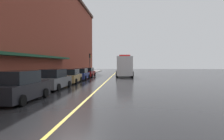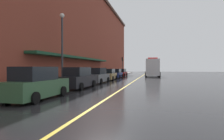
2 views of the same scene
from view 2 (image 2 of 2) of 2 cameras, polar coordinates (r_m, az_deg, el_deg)
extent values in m
plane|color=#232326|center=(34.13, 7.68, -2.39)|extent=(112.00, 112.00, 0.00)
cube|color=gray|center=(35.18, -2.44, -2.16)|extent=(2.40, 70.00, 0.15)
cube|color=gold|center=(34.13, 7.68, -2.38)|extent=(0.16, 70.00, 0.01)
cube|color=brown|center=(37.31, -13.98, 10.25)|extent=(12.26, 64.00, 16.07)
cube|color=#19472D|center=(26.80, -8.76, 3.38)|extent=(1.20, 22.40, 0.24)
cube|color=#2D5133|center=(12.41, -20.78, -4.93)|extent=(1.80, 4.78, 0.96)
cube|color=black|center=(12.16, -21.43, -0.93)|extent=(1.58, 2.64, 0.78)
cylinder|color=black|center=(14.14, -20.29, -5.59)|extent=(0.23, 0.64, 0.64)
cylinder|color=black|center=(13.26, -14.05, -5.99)|extent=(0.23, 0.64, 0.64)
cylinder|color=black|center=(11.82, -28.33, -6.88)|extent=(0.23, 0.64, 0.64)
cylinder|color=black|center=(10.76, -21.42, -7.60)|extent=(0.23, 0.64, 0.64)
cube|color=black|center=(17.91, -9.64, -3.17)|extent=(1.92, 4.80, 0.94)
cube|color=black|center=(17.66, -9.97, -0.44)|extent=(1.67, 2.66, 0.77)
cylinder|color=black|center=(19.63, -10.22, -3.79)|extent=(0.24, 0.65, 0.64)
cylinder|color=black|center=(18.96, -5.37, -3.94)|extent=(0.24, 0.65, 0.64)
cylinder|color=black|center=(17.03, -14.40, -4.50)|extent=(0.24, 0.65, 0.64)
cylinder|color=black|center=(16.25, -8.94, -4.73)|extent=(0.24, 0.65, 0.64)
cube|color=#595B60|center=(23.75, -4.18, -2.25)|extent=(1.92, 4.74, 0.90)
cube|color=black|center=(23.50, -4.37, -0.28)|extent=(1.67, 2.63, 0.74)
cylinder|color=black|center=(25.42, -5.03, -2.74)|extent=(0.24, 0.65, 0.64)
cylinder|color=black|center=(24.89, -1.17, -2.81)|extent=(0.24, 0.65, 0.64)
cylinder|color=black|center=(22.72, -7.48, -3.16)|extent=(0.24, 0.65, 0.64)
cylinder|color=black|center=(22.11, -3.21, -3.26)|extent=(0.24, 0.65, 0.64)
cube|color=#A5844C|center=(29.35, -1.05, -1.75)|extent=(1.93, 4.61, 0.82)
cube|color=black|center=(29.10, -1.15, -0.30)|extent=(1.70, 2.55, 0.67)
cylinder|color=black|center=(30.95, -2.17, -2.11)|extent=(0.23, 0.64, 0.64)
cylinder|color=black|center=(30.57, 1.21, -2.15)|extent=(0.23, 0.64, 0.64)
cylinder|color=black|center=(28.20, -3.51, -2.39)|extent=(0.23, 0.64, 0.64)
cylinder|color=black|center=(27.79, 0.20, -2.44)|extent=(0.23, 0.64, 0.64)
cube|color=navy|center=(34.35, 1.05, -1.40)|extent=(1.88, 4.14, 0.79)
cube|color=black|center=(34.13, 0.98, -0.20)|extent=(1.69, 2.28, 0.65)
cylinder|color=black|center=(35.81, -0.03, -1.72)|extent=(0.22, 0.64, 0.64)
cylinder|color=black|center=(35.45, 2.96, -1.75)|extent=(0.22, 0.64, 0.64)
cylinder|color=black|center=(33.32, -0.99, -1.91)|extent=(0.22, 0.64, 0.64)
cylinder|color=black|center=(32.93, 2.22, -1.94)|extent=(0.22, 0.64, 0.64)
cube|color=maroon|center=(40.44, 2.79, -1.09)|extent=(1.78, 4.80, 0.78)
cube|color=black|center=(40.19, 2.72, -0.09)|extent=(1.58, 2.65, 0.64)
cylinder|color=black|center=(42.07, 2.00, -1.35)|extent=(0.23, 0.64, 0.64)
cylinder|color=black|center=(41.76, 4.33, -1.37)|extent=(0.23, 0.64, 0.64)
cylinder|color=black|center=(39.17, 1.14, -1.51)|extent=(0.23, 0.64, 0.64)
cylinder|color=black|center=(38.85, 3.64, -1.53)|extent=(0.23, 0.64, 0.64)
cube|color=silver|center=(38.49, 11.72, 0.80)|extent=(2.65, 2.28, 3.21)
cube|color=silver|center=(42.59, 11.64, 0.62)|extent=(2.74, 5.43, 2.95)
cube|color=red|center=(38.53, 11.73, 3.36)|extent=(1.83, 0.65, 0.24)
cylinder|color=black|center=(38.64, 13.66, -1.29)|extent=(0.33, 1.01, 1.00)
cylinder|color=black|center=(38.60, 9.77, -1.28)|extent=(0.33, 1.01, 1.00)
cylinder|color=black|center=(41.98, 13.43, -1.13)|extent=(0.33, 1.01, 1.00)
cylinder|color=black|center=(41.94, 9.85, -1.12)|extent=(0.33, 1.01, 1.00)
cylinder|color=black|center=(44.15, 13.30, -1.04)|extent=(0.33, 1.01, 1.00)
cylinder|color=black|center=(44.11, 9.90, -1.03)|extent=(0.33, 1.01, 1.00)
cylinder|color=#4C4C51|center=(33.13, -1.85, -1.31)|extent=(0.07, 0.07, 1.05)
cube|color=black|center=(33.11, -1.85, -0.16)|extent=(0.14, 0.18, 0.28)
cylinder|color=#4C4C51|center=(25.40, -6.36, -1.94)|extent=(0.07, 0.07, 1.05)
cube|color=black|center=(25.38, -6.36, -0.44)|extent=(0.14, 0.18, 0.28)
cylinder|color=#4C4C51|center=(40.05, 0.66, -0.95)|extent=(0.07, 0.07, 1.05)
cube|color=black|center=(40.04, 0.66, 0.00)|extent=(0.14, 0.18, 0.28)
cylinder|color=#4C4C51|center=(24.15, -7.38, -2.08)|extent=(0.07, 0.07, 1.05)
cube|color=black|center=(24.13, -7.38, -0.51)|extent=(0.14, 0.18, 0.28)
cylinder|color=#33383D|center=(19.62, -14.26, 5.20)|extent=(0.18, 0.18, 6.50)
sphere|color=white|center=(20.18, -14.29, 15.07)|extent=(0.44, 0.44, 0.44)
cylinder|color=#232326|center=(49.56, 3.01, 0.74)|extent=(0.14, 0.14, 3.40)
cube|color=black|center=(49.60, 3.01, 3.22)|extent=(0.28, 0.36, 0.90)
sphere|color=red|center=(49.59, 3.20, 3.57)|extent=(0.16, 0.16, 0.16)
sphere|color=gold|center=(49.58, 3.20, 3.23)|extent=(0.16, 0.16, 0.16)
sphere|color=green|center=(49.56, 3.20, 2.88)|extent=(0.16, 0.16, 0.16)
camera|label=1|loc=(4.28, 8.51, 7.11)|focal=33.24mm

